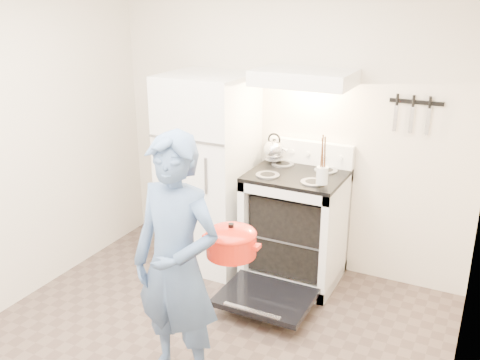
% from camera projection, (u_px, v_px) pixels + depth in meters
% --- Properties ---
extents(back_wall, '(3.20, 0.02, 2.50)m').
position_uv_depth(back_wall, '(287.00, 125.00, 4.59)').
color(back_wall, beige).
rests_on(back_wall, ground).
extents(refrigerator, '(0.70, 0.70, 1.70)m').
position_uv_depth(refrigerator, '(209.00, 172.00, 4.67)').
color(refrigerator, white).
rests_on(refrigerator, floor).
extents(stove_body, '(0.76, 0.65, 0.92)m').
position_uv_depth(stove_body, '(295.00, 228.00, 4.48)').
color(stove_body, white).
rests_on(stove_body, floor).
extents(cooktop, '(0.76, 0.65, 0.03)m').
position_uv_depth(cooktop, '(297.00, 175.00, 4.32)').
color(cooktop, black).
rests_on(cooktop, stove_body).
extents(backsplash, '(0.76, 0.07, 0.20)m').
position_uv_depth(backsplash, '(309.00, 152.00, 4.52)').
color(backsplash, white).
rests_on(backsplash, cooktop).
extents(oven_door, '(0.70, 0.54, 0.04)m').
position_uv_depth(oven_door, '(266.00, 297.00, 4.09)').
color(oven_door, black).
rests_on(oven_door, floor).
extents(oven_rack, '(0.60, 0.52, 0.01)m').
position_uv_depth(oven_rack, '(295.00, 231.00, 4.49)').
color(oven_rack, slate).
rests_on(oven_rack, stove_body).
extents(range_hood, '(0.76, 0.50, 0.12)m').
position_uv_depth(range_hood, '(304.00, 78.00, 4.13)').
color(range_hood, white).
rests_on(range_hood, back_wall).
extents(knife_strip, '(0.40, 0.02, 0.03)m').
position_uv_depth(knife_strip, '(416.00, 102.00, 4.03)').
color(knife_strip, black).
rests_on(knife_strip, back_wall).
extents(pizza_stone, '(0.34, 0.34, 0.02)m').
position_uv_depth(pizza_stone, '(308.00, 229.00, 4.49)').
color(pizza_stone, '#8E6648').
rests_on(pizza_stone, oven_rack).
extents(tea_kettle, '(0.21, 0.17, 0.26)m').
position_uv_depth(tea_kettle, '(274.00, 148.00, 4.55)').
color(tea_kettle, silver).
rests_on(tea_kettle, cooktop).
extents(utensil_jar, '(0.10, 0.10, 0.13)m').
position_uv_depth(utensil_jar, '(322.00, 175.00, 3.98)').
color(utensil_jar, silver).
rests_on(utensil_jar, cooktop).
extents(person, '(0.61, 0.41, 1.62)m').
position_uv_depth(person, '(177.00, 266.00, 3.16)').
color(person, '#394D74').
rests_on(person, floor).
extents(dutch_oven, '(0.37, 0.30, 0.24)m').
position_uv_depth(dutch_oven, '(231.00, 244.00, 3.23)').
color(dutch_oven, red).
rests_on(dutch_oven, person).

